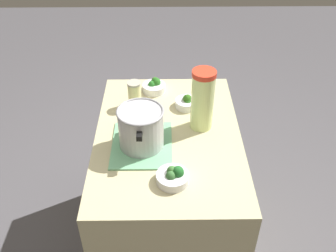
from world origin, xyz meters
name	(u,v)px	position (x,y,z in m)	size (l,w,h in m)	color
ground_plane	(168,241)	(0.00, 0.00, 0.00)	(8.00, 8.00, 0.00)	#535156
counter_slab	(168,194)	(0.00, 0.00, 0.43)	(1.03, 0.71, 0.87)	#C4BA8A
dish_cloth	(142,145)	(-0.08, 0.12, 0.87)	(0.33, 0.28, 0.01)	#74BB87
cooking_pot	(141,127)	(-0.08, 0.12, 0.97)	(0.28, 0.21, 0.19)	#B7B7BC
lemonade_pitcher	(202,100)	(0.06, -0.16, 1.02)	(0.11, 0.11, 0.31)	#DCED93
mason_jar	(135,94)	(0.25, 0.17, 0.94)	(0.07, 0.07, 0.14)	beige
broccoli_bowl_front	(187,102)	(0.23, -0.10, 0.89)	(0.12, 0.12, 0.07)	silver
broccoli_bowl_center	(173,176)	(-0.31, -0.02, 0.89)	(0.14, 0.14, 0.08)	silver
broccoli_bowl_back	(154,86)	(0.39, 0.07, 0.89)	(0.13, 0.13, 0.08)	silver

